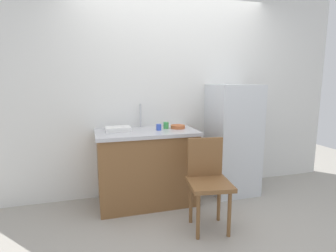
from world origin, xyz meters
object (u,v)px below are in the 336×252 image
(dish_tray, at_px, (118,129))
(cup_blue, at_px, (159,127))
(terracotta_bowl, at_px, (178,127))
(refrigerator, at_px, (232,139))
(chair, at_px, (208,179))
(cup_green, at_px, (166,125))

(dish_tray, relative_size, cup_blue, 3.89)
(terracotta_bowl, bearing_deg, refrigerator, -1.30)
(chair, height_order, dish_tray, dish_tray)
(terracotta_bowl, relative_size, cup_green, 2.23)
(refrigerator, relative_size, cup_green, 17.98)
(chair, distance_m, cup_green, 0.91)
(refrigerator, height_order, chair, refrigerator)
(refrigerator, relative_size, chair, 1.59)
(terracotta_bowl, height_order, cup_blue, cup_blue)
(dish_tray, bearing_deg, chair, -44.00)
(chair, relative_size, terracotta_bowl, 5.08)
(refrigerator, distance_m, cup_blue, 1.02)
(dish_tray, distance_m, terracotta_bowl, 0.72)
(refrigerator, relative_size, dish_tray, 5.05)
(terracotta_bowl, distance_m, cup_green, 0.15)
(cup_blue, bearing_deg, terracotta_bowl, 12.31)
(refrigerator, distance_m, chair, 1.01)
(dish_tray, xyz_separation_m, cup_blue, (0.47, -0.08, 0.01))
(refrigerator, relative_size, terracotta_bowl, 8.07)
(refrigerator, distance_m, terracotta_bowl, 0.77)
(terracotta_bowl, height_order, cup_green, cup_green)
(chair, xyz_separation_m, terracotta_bowl, (-0.07, 0.75, 0.41))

